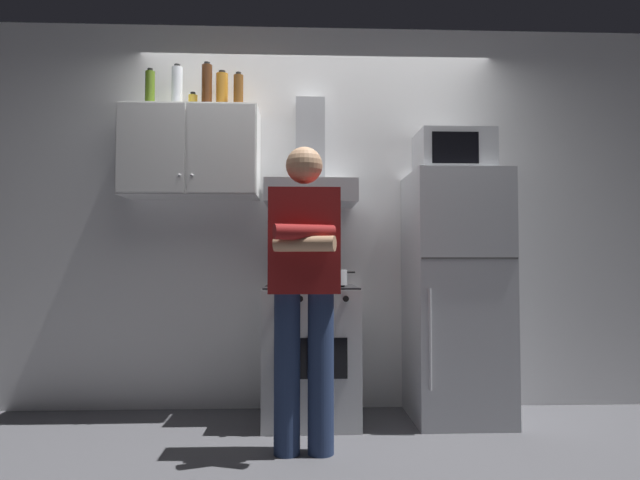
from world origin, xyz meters
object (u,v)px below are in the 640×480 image
at_px(stove_oven, 311,353).
at_px(cooking_pot, 332,277).
at_px(person_standing, 304,284).
at_px(bottle_olive_oil, 150,89).
at_px(refrigerator, 456,295).
at_px(range_hood, 310,176).
at_px(microwave, 453,153).
at_px(bottle_vodka_clear, 177,88).
at_px(bottle_spice_jar, 193,102).
at_px(bottle_liquor_amber, 222,92).
at_px(bottle_beer_brown, 238,92).
at_px(bottle_rum_dark, 207,86).
at_px(upper_cabinet, 191,153).

relative_size(stove_oven, cooking_pot, 2.99).
height_order(person_standing, bottle_olive_oil, bottle_olive_oil).
relative_size(person_standing, bottle_olive_oil, 6.13).
bearing_deg(refrigerator, range_hood, 172.45).
distance_m(stove_oven, bottle_olive_oil, 2.05).
bearing_deg(range_hood, person_standing, -93.91).
xyz_separation_m(microwave, bottle_vodka_clear, (-1.86, 0.15, 0.46)).
bearing_deg(range_hood, bottle_spice_jar, 178.25).
xyz_separation_m(bottle_liquor_amber, bottle_spice_jar, (-0.20, -0.00, -0.08)).
bearing_deg(bottle_vodka_clear, refrigerator, -5.20).
distance_m(refrigerator, bottle_beer_brown, 1.99).
height_order(refrigerator, person_standing, person_standing).
height_order(range_hood, bottle_rum_dark, bottle_rum_dark).
xyz_separation_m(upper_cabinet, person_standing, (0.75, -0.73, -0.85)).
relative_size(cooking_pot, bottle_beer_brown, 1.18).
bearing_deg(cooking_pot, bottle_beer_brown, 159.75).
relative_size(bottle_rum_dark, bottle_vodka_clear, 0.99).
bearing_deg(person_standing, refrigerator, 31.23).
bearing_deg(cooking_pot, bottle_rum_dark, 164.48).
relative_size(bottle_olive_oil, bottle_spice_jar, 2.23).
relative_size(upper_cabinet, bottle_vodka_clear, 2.83).
bearing_deg(bottle_olive_oil, microwave, -2.79).
bearing_deg(bottle_spice_jar, bottle_rum_dark, -21.79).
height_order(upper_cabinet, bottle_rum_dark, bottle_rum_dark).
relative_size(range_hood, bottle_olive_oil, 2.80).
distance_m(microwave, bottle_spice_jar, 1.79).
height_order(stove_oven, cooking_pot, cooking_pot).
distance_m(cooking_pot, bottle_vodka_clear, 1.68).
xyz_separation_m(stove_oven, cooking_pot, (0.13, -0.12, 0.49)).
relative_size(range_hood, microwave, 1.56).
distance_m(microwave, bottle_vodka_clear, 1.92).
relative_size(microwave, bottle_liquor_amber, 1.77).
height_order(bottle_liquor_amber, bottle_rum_dark, bottle_rum_dark).
height_order(stove_oven, range_hood, range_hood).
xyz_separation_m(bottle_spice_jar, bottle_vodka_clear, (-0.11, 0.02, 0.10)).
height_order(bottle_olive_oil, bottle_vodka_clear, bottle_vodka_clear).
bearing_deg(bottle_rum_dark, bottle_liquor_amber, 23.10).
height_order(range_hood, refrigerator, range_hood).
distance_m(range_hood, refrigerator, 1.25).
xyz_separation_m(stove_oven, refrigerator, (0.95, 0.00, 0.37)).
relative_size(upper_cabinet, bottle_beer_brown, 3.64).
bearing_deg(bottle_spice_jar, bottle_olive_oil, -173.30).
height_order(upper_cabinet, range_hood, range_hood).
bearing_deg(upper_cabinet, bottle_rum_dark, -8.04).
xyz_separation_m(bottle_liquor_amber, bottle_beer_brown, (0.12, -0.04, -0.01)).
relative_size(microwave, bottle_spice_jar, 3.99).
bearing_deg(refrigerator, cooking_pot, -171.68).
bearing_deg(upper_cabinet, bottle_olive_oil, -178.51).
bearing_deg(cooking_pot, refrigerator, 8.32).
bearing_deg(cooking_pot, bottle_olive_oil, 168.90).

